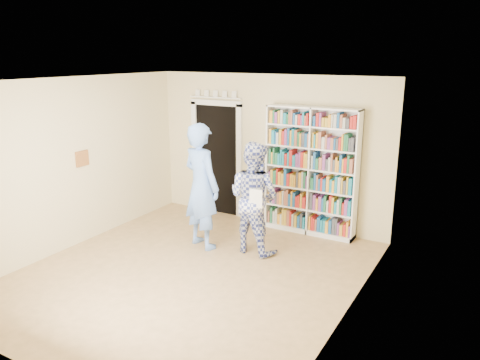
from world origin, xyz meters
name	(u,v)px	position (x,y,z in m)	size (l,w,h in m)	color
floor	(190,273)	(0.00, 0.00, 0.00)	(5.00, 5.00, 0.00)	olive
ceiling	(184,81)	(0.00, 0.00, 2.70)	(5.00, 5.00, 0.00)	white
wall_back	(269,150)	(0.00, 2.50, 1.35)	(4.50, 4.50, 0.00)	beige
wall_left	(72,164)	(-2.25, 0.00, 1.35)	(5.00, 5.00, 0.00)	beige
wall_right	(351,209)	(2.25, 0.00, 1.35)	(5.00, 5.00, 0.00)	beige
bookshelf	(311,171)	(0.88, 2.34, 1.11)	(1.60, 0.30, 2.20)	white
doorway	(217,154)	(-1.10, 2.48, 1.18)	(1.10, 0.08, 2.43)	black
wall_art	(82,158)	(-2.23, 0.20, 1.40)	(0.03, 0.25, 0.25)	brown
man_blue	(202,186)	(-0.41, 0.93, 1.01)	(0.74, 0.48, 2.02)	#6895E7
man_plaid	(254,197)	(0.40, 1.17, 0.88)	(0.86, 0.67, 1.76)	navy
paper_sheet	(256,199)	(0.57, 0.90, 0.96)	(0.20, 0.01, 0.29)	white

